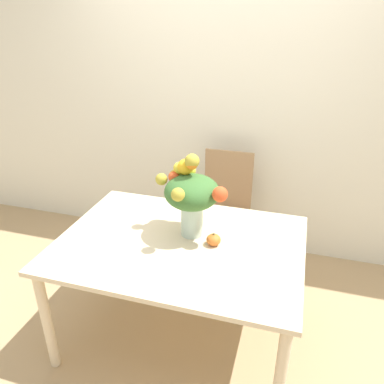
# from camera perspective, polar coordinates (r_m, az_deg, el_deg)

# --- Properties ---
(ground_plane) EXTENTS (12.00, 12.00, 0.00)m
(ground_plane) POSITION_cam_1_polar(r_m,az_deg,el_deg) (2.74, -1.65, -20.53)
(ground_plane) COLOR tan
(wall_back) EXTENTS (8.00, 0.06, 2.70)m
(wall_back) POSITION_cam_1_polar(r_m,az_deg,el_deg) (3.17, 5.32, 14.11)
(wall_back) COLOR silver
(wall_back) RESTS_ON ground_plane
(dining_table) EXTENTS (1.46, 1.05, 0.74)m
(dining_table) POSITION_cam_1_polar(r_m,az_deg,el_deg) (2.31, -1.85, -9.23)
(dining_table) COLOR beige
(dining_table) RESTS_ON ground_plane
(flower_vase) EXTENTS (0.47, 0.40, 0.52)m
(flower_vase) POSITION_cam_1_polar(r_m,az_deg,el_deg) (2.22, -0.18, -0.27)
(flower_vase) COLOR #B2CCBC
(flower_vase) RESTS_ON dining_table
(pumpkin) EXTENTS (0.09, 0.09, 0.08)m
(pumpkin) POSITION_cam_1_polar(r_m,az_deg,el_deg) (2.22, 3.30, -7.27)
(pumpkin) COLOR orange
(pumpkin) RESTS_ON dining_table
(dining_chair_near_window) EXTENTS (0.42, 0.42, 0.98)m
(dining_chair_near_window) POSITION_cam_1_polar(r_m,az_deg,el_deg) (3.12, 4.94, -2.89)
(dining_chair_near_window) COLOR #9E7A56
(dining_chair_near_window) RESTS_ON ground_plane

